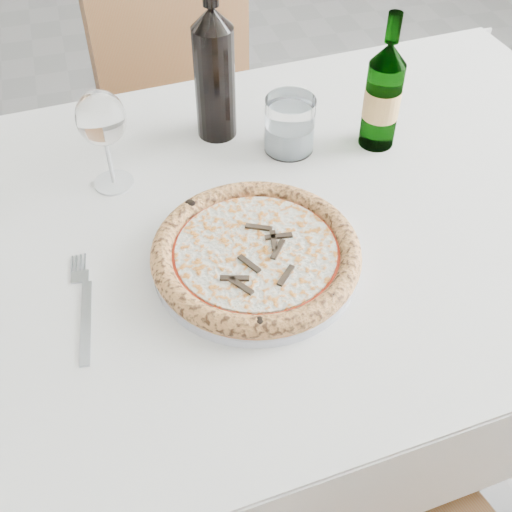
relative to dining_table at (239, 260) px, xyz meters
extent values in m
cube|color=slate|center=(-0.13, -0.06, -0.68)|extent=(5.00, 6.00, 0.02)
cube|color=brown|center=(0.00, 0.00, 0.06)|extent=(1.45, 0.89, 0.04)
cube|color=white|center=(0.00, 0.00, 0.08)|extent=(1.51, 0.95, 0.01)
cube|color=white|center=(0.00, 0.43, -0.03)|extent=(1.46, 0.01, 0.22)
cylinder|color=brown|center=(0.64, 0.34, -0.31)|extent=(0.06, 0.06, 0.71)
cube|color=brown|center=(0.09, 0.65, -0.22)|extent=(0.52, 0.52, 0.04)
cube|color=brown|center=(0.05, 0.84, 0.03)|extent=(0.43, 0.14, 0.46)
cylinder|color=brown|center=(0.23, 0.87, -0.45)|extent=(0.04, 0.04, 0.43)
cylinder|color=brown|center=(0.31, 0.51, -0.45)|extent=(0.04, 0.04, 0.43)
cylinder|color=brown|center=(-0.13, 0.78, -0.45)|extent=(0.04, 0.04, 0.43)
cylinder|color=brown|center=(-0.05, 0.42, -0.45)|extent=(0.04, 0.04, 0.43)
cylinder|color=silver|center=(0.00, -0.10, 0.09)|extent=(0.30, 0.30, 0.01)
torus|color=silver|center=(0.00, -0.10, 0.10)|extent=(0.30, 0.30, 0.01)
cylinder|color=#BB8B49|center=(0.00, -0.10, 0.11)|extent=(0.29, 0.29, 0.01)
torus|color=#C38448|center=(0.00, -0.10, 0.12)|extent=(0.30, 0.30, 0.03)
cylinder|color=#AC140E|center=(0.00, -0.10, 0.12)|extent=(0.25, 0.25, 0.00)
cylinder|color=white|center=(0.00, -0.10, 0.12)|extent=(0.23, 0.23, 0.00)
cube|color=#3E2E20|center=(0.03, -0.10, 0.12)|extent=(0.04, 0.01, 0.00)
cube|color=#3E2E20|center=(0.03, -0.07, 0.12)|extent=(0.03, 0.03, 0.00)
cube|color=#3E2E20|center=(0.00, -0.03, 0.12)|extent=(0.01, 0.04, 0.00)
cube|color=#3E2E20|center=(-0.02, -0.08, 0.12)|extent=(0.03, 0.03, 0.00)
cube|color=#3E2E20|center=(-0.05, -0.10, 0.12)|extent=(0.04, 0.01, 0.00)
cube|color=#3E2E20|center=(-0.05, -0.15, 0.12)|extent=(0.03, 0.03, 0.00)
cube|color=#3E2E20|center=(0.00, -0.14, 0.12)|extent=(0.01, 0.04, 0.00)
cube|color=#3E2E20|center=(0.04, -0.14, 0.12)|extent=(0.03, 0.03, 0.00)
cube|color=#9CA2AD|center=(-0.25, -0.14, 0.09)|extent=(0.03, 0.15, 0.00)
cube|color=#9CA2AD|center=(-0.25, -0.05, 0.09)|extent=(0.03, 0.03, 0.00)
cylinder|color=#9CA2AD|center=(-0.26, -0.02, 0.09)|extent=(0.00, 0.04, 0.00)
cylinder|color=#9CA2AD|center=(-0.25, -0.02, 0.09)|extent=(0.00, 0.04, 0.00)
cylinder|color=#9CA2AD|center=(-0.25, -0.02, 0.09)|extent=(0.00, 0.04, 0.00)
cylinder|color=#9CA2AD|center=(-0.24, -0.02, 0.09)|extent=(0.00, 0.04, 0.00)
cylinder|color=silver|center=(-0.17, 0.15, 0.09)|extent=(0.07, 0.07, 0.00)
cylinder|color=silver|center=(-0.17, 0.15, 0.13)|extent=(0.01, 0.01, 0.09)
ellipsoid|color=white|center=(-0.17, 0.15, 0.22)|extent=(0.08, 0.08, 0.09)
cylinder|color=white|center=(0.14, 0.16, 0.14)|extent=(0.09, 0.09, 0.10)
cylinder|color=silver|center=(0.14, 0.16, 0.11)|extent=(0.08, 0.08, 0.05)
cylinder|color=#245E1F|center=(0.29, 0.13, 0.16)|extent=(0.06, 0.06, 0.15)
cone|color=#245E1F|center=(0.29, 0.13, 0.26)|extent=(0.06, 0.06, 0.04)
cylinder|color=#245E1F|center=(0.29, 0.13, 0.30)|extent=(0.02, 0.02, 0.05)
cylinder|color=#F5E372|center=(0.29, 0.13, 0.17)|extent=(0.06, 0.06, 0.05)
cylinder|color=black|center=(0.03, 0.24, 0.19)|extent=(0.07, 0.07, 0.20)
cone|color=black|center=(0.03, 0.24, 0.31)|extent=(0.07, 0.07, 0.04)
camera|label=1|loc=(-0.18, -0.72, 0.76)|focal=45.00mm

